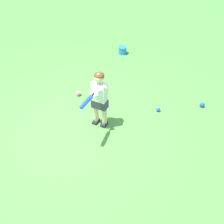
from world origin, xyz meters
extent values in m
plane|color=#519942|center=(0.00, 0.00, 0.00)|extent=(40.00, 40.00, 0.00)
cube|color=#232328|center=(-0.53, 0.27, 0.03)|extent=(0.17, 0.13, 0.05)
cylinder|color=beige|center=(-0.55, 0.26, 0.21)|extent=(0.09, 0.09, 0.34)
cube|color=#232328|center=(-0.47, 0.11, 0.03)|extent=(0.17, 0.13, 0.05)
cylinder|color=beige|center=(-0.49, 0.10, 0.21)|extent=(0.09, 0.09, 0.34)
cube|color=#383842|center=(-0.52, 0.18, 0.46)|extent=(0.23, 0.30, 0.16)
cube|color=white|center=(-0.52, 0.18, 0.71)|extent=(0.22, 0.29, 0.34)
sphere|color=beige|center=(-0.52, 0.18, 1.00)|extent=(0.17, 0.17, 0.17)
ellipsoid|color=#563819|center=(-0.53, 0.18, 1.02)|extent=(0.22, 0.22, 0.11)
sphere|color=blue|center=(-0.39, 0.23, 0.80)|extent=(0.04, 0.04, 0.04)
cylinder|color=black|center=(-0.30, 0.27, 0.81)|extent=(0.14, 0.08, 0.05)
cylinder|color=blue|center=(-0.09, 0.36, 0.85)|extent=(0.34, 0.21, 0.11)
sphere|color=blue|center=(0.07, 0.43, 0.87)|extent=(0.07, 0.07, 0.07)
cylinder|color=white|center=(-0.43, 0.25, 0.81)|extent=(0.31, 0.19, 0.14)
cylinder|color=white|center=(-0.41, 0.18, 0.81)|extent=(0.20, 0.30, 0.14)
sphere|color=blue|center=(-1.54, 0.71, 0.04)|extent=(0.08, 0.08, 0.08)
sphere|color=blue|center=(-2.26, 1.23, 0.05)|extent=(0.10, 0.10, 0.10)
sphere|color=pink|center=(-0.77, -0.76, 0.05)|extent=(0.10, 0.10, 0.10)
cylinder|color=#2884DB|center=(-2.70, -1.35, 0.09)|extent=(0.20, 0.20, 0.18)
torus|color=#2884DB|center=(-2.70, -1.35, 0.18)|extent=(0.22, 0.22, 0.02)
camera|label=1|loc=(1.94, 2.97, 3.44)|focal=44.23mm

